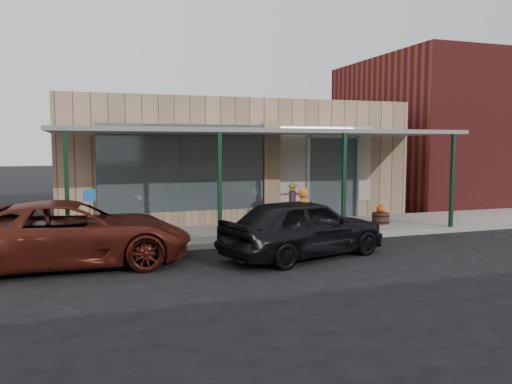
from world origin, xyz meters
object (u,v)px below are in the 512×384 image
object	(u,v)px
handicap_sign	(90,210)
barrel_scarecrow	(292,212)
barrel_pumpkin	(381,217)
parked_sedan	(304,227)
car_maroon	(71,233)

from	to	relation	value
handicap_sign	barrel_scarecrow	bearing A→B (deg)	-3.68
barrel_scarecrow	barrel_pumpkin	bearing A→B (deg)	-28.70
barrel_scarecrow	barrel_pumpkin	distance (m)	2.94
barrel_scarecrow	parked_sedan	xyz separation A→B (m)	(-1.10, -3.32, 0.10)
barrel_scarecrow	handicap_sign	distance (m)	6.06
handicap_sign	parked_sedan	xyz separation A→B (m)	(4.80, -2.00, -0.36)
barrel_scarecrow	parked_sedan	distance (m)	3.50
handicap_sign	car_maroon	xyz separation A→B (m)	(-0.40, -1.18, -0.35)
parked_sedan	car_maroon	bearing A→B (deg)	64.70
parked_sedan	car_maroon	distance (m)	5.26
parked_sedan	barrel_pumpkin	bearing A→B (deg)	-69.84
handicap_sign	parked_sedan	distance (m)	5.21
handicap_sign	car_maroon	bearing A→B (deg)	-124.97
barrel_pumpkin	parked_sedan	xyz separation A→B (m)	(-4.01, -2.97, 0.34)
barrel_pumpkin	parked_sedan	world-z (taller)	parked_sedan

